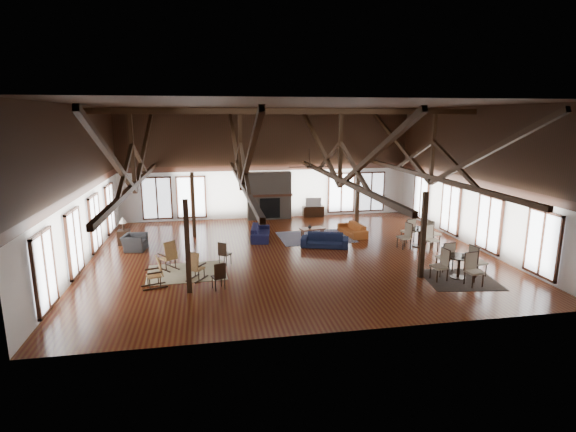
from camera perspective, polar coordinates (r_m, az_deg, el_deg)
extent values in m
plane|color=#572C12|center=(18.64, 0.42, -4.82)|extent=(16.00, 16.00, 0.00)
cube|color=black|center=(17.79, 0.45, 13.96)|extent=(16.00, 14.00, 0.02)
cube|color=silver|center=(24.83, -2.56, 6.61)|extent=(16.00, 0.02, 6.00)
cube|color=silver|center=(11.28, 7.00, -0.68)|extent=(16.00, 0.02, 6.00)
cube|color=silver|center=(18.29, -25.08, 3.31)|extent=(0.02, 14.00, 6.00)
cube|color=silver|center=(20.96, 22.54, 4.57)|extent=(0.02, 14.00, 6.00)
cube|color=black|center=(17.79, 0.45, 13.15)|extent=(15.60, 0.18, 0.22)
cube|color=black|center=(17.87, -18.88, 3.79)|extent=(0.16, 13.70, 0.18)
cube|color=black|center=(17.73, -19.19, 8.10)|extent=(0.14, 0.14, 2.70)
cube|color=black|center=(21.20, -17.74, 8.48)|extent=(0.15, 7.07, 3.12)
cube|color=black|center=(14.30, -21.25, 6.54)|extent=(0.15, 7.07, 3.12)
cube|color=black|center=(17.71, -5.96, 4.32)|extent=(0.16, 13.70, 0.18)
cube|color=black|center=(17.57, -6.06, 8.68)|extent=(0.14, 0.14, 2.70)
cube|color=black|center=(21.06, -6.77, 8.96)|extent=(0.15, 7.07, 3.12)
cube|color=black|center=(14.10, -4.98, 7.26)|extent=(0.15, 7.07, 3.12)
cube|color=black|center=(18.43, 6.58, 4.63)|extent=(0.16, 13.70, 0.18)
cube|color=black|center=(18.30, 6.68, 8.82)|extent=(0.14, 0.14, 2.70)
cube|color=black|center=(21.67, 3.98, 9.11)|extent=(0.15, 7.07, 3.12)
cube|color=black|center=(15.00, 10.55, 7.41)|extent=(0.15, 7.07, 3.12)
cube|color=black|center=(19.95, 17.69, 4.72)|extent=(0.16, 13.70, 0.18)
cube|color=black|center=(19.83, 17.95, 8.59)|extent=(0.14, 0.14, 2.70)
cube|color=black|center=(22.98, 13.82, 8.98)|extent=(0.15, 7.07, 3.12)
cube|color=black|center=(16.83, 23.51, 7.13)|extent=(0.15, 7.07, 3.12)
cube|color=black|center=(14.57, -12.64, -3.85)|extent=(0.16, 0.16, 3.05)
cube|color=black|center=(16.27, 16.78, -2.37)|extent=(0.16, 0.16, 3.05)
cube|color=black|center=(21.38, -11.94, 1.39)|extent=(0.16, 0.16, 3.05)
cube|color=black|center=(22.57, 8.81, 2.09)|extent=(0.16, 0.16, 3.05)
cube|color=#63584C|center=(24.75, -2.42, 2.62)|extent=(2.40, 0.62, 2.60)
cube|color=black|center=(24.56, -2.31, 1.00)|extent=(1.10, 0.06, 1.10)
cube|color=black|center=(24.47, -2.34, 2.63)|extent=(2.50, 0.20, 0.12)
cylinder|color=black|center=(16.98, 2.74, 7.42)|extent=(0.04, 0.04, 0.70)
cylinder|color=black|center=(17.01, 2.73, 6.25)|extent=(0.20, 0.20, 0.10)
cube|color=black|center=(17.12, 4.21, 6.27)|extent=(0.70, 0.12, 0.02)
cube|color=black|center=(17.45, 2.40, 6.41)|extent=(0.12, 0.70, 0.02)
cube|color=black|center=(16.92, 1.23, 6.22)|extent=(0.70, 0.12, 0.02)
cube|color=black|center=(16.58, 3.08, 6.08)|extent=(0.12, 0.70, 0.02)
imported|color=#131935|center=(19.60, 4.69, -3.08)|extent=(2.18, 1.40, 0.59)
imported|color=#131435|center=(20.86, -3.51, -2.08)|extent=(2.17, 1.12, 0.60)
imported|color=#B15822|center=(21.69, 8.17, -1.67)|extent=(1.99, 0.97, 0.56)
cube|color=brown|center=(21.12, 3.11, -1.62)|extent=(1.22, 0.80, 0.06)
cube|color=brown|center=(20.90, 1.96, -2.37)|extent=(0.06, 0.06, 0.37)
cube|color=brown|center=(21.25, 1.75, -2.12)|extent=(0.06, 0.06, 0.37)
cube|color=brown|center=(21.11, 4.46, -2.25)|extent=(0.06, 0.06, 0.37)
cube|color=brown|center=(21.46, 4.21, -2.00)|extent=(0.06, 0.06, 0.37)
imported|color=#B2B2B2|center=(21.02, 2.78, -1.33)|extent=(0.19, 0.19, 0.19)
imported|color=#29292B|center=(20.15, -18.91, -3.19)|extent=(1.14, 1.03, 0.67)
cube|color=black|center=(21.18, -20.09, -2.54)|extent=(0.49, 0.49, 0.65)
cylinder|color=black|center=(21.06, -20.19, -1.17)|extent=(0.08, 0.08, 0.39)
cone|color=#F4E8CD|center=(21.00, -20.25, -0.47)|extent=(0.35, 0.35, 0.28)
cube|color=#A57B3E|center=(17.30, -15.03, -5.20)|extent=(0.66, 0.65, 0.05)
cube|color=#A57B3E|center=(17.03, -14.69, -4.30)|extent=(0.49, 0.44, 0.69)
cube|color=black|center=(17.32, -15.51, -6.57)|extent=(0.55, 0.70, 0.05)
cube|color=black|center=(17.52, -14.40, -6.29)|extent=(0.55, 0.70, 0.05)
cube|color=#A57B3E|center=(16.02, -11.52, -6.56)|extent=(0.61, 0.60, 0.05)
cube|color=#A57B3E|center=(15.76, -11.98, -5.72)|extent=(0.47, 0.38, 0.64)
cube|color=black|center=(16.24, -12.01, -7.68)|extent=(0.47, 0.69, 0.05)
cube|color=black|center=(16.04, -10.90, -7.89)|extent=(0.47, 0.69, 0.05)
cube|color=#A57B3E|center=(15.65, -16.68, -7.28)|extent=(0.55, 0.56, 0.05)
cube|color=#A57B3E|center=(15.58, -16.00, -6.11)|extent=(0.30, 0.48, 0.65)
cube|color=black|center=(15.60, -16.47, -8.79)|extent=(0.78, 0.27, 0.05)
cube|color=black|center=(15.95, -16.72, -8.33)|extent=(0.78, 0.27, 0.05)
cube|color=black|center=(17.38, -8.00, -4.82)|extent=(0.54, 0.54, 0.05)
cube|color=black|center=(17.17, -8.35, -4.18)|extent=(0.33, 0.26, 0.50)
cylinder|color=black|center=(17.44, -7.98, -5.46)|extent=(0.03, 0.03, 0.41)
cube|color=black|center=(15.01, -8.84, -7.65)|extent=(0.50, 0.50, 0.05)
cube|color=black|center=(14.77, -8.63, -6.94)|extent=(0.38, 0.16, 0.51)
cylinder|color=black|center=(15.09, -8.81, -8.39)|extent=(0.03, 0.03, 0.42)
cylinder|color=black|center=(16.81, 20.95, -4.85)|extent=(0.91, 0.91, 0.04)
cylinder|color=black|center=(16.93, 20.85, -6.07)|extent=(0.10, 0.10, 0.76)
cylinder|color=black|center=(17.04, 20.75, -7.28)|extent=(0.55, 0.55, 0.04)
cylinder|color=black|center=(20.32, 16.36, -1.63)|extent=(0.90, 0.90, 0.04)
cylinder|color=black|center=(20.41, 16.29, -2.65)|extent=(0.10, 0.10, 0.74)
cylinder|color=black|center=(20.51, 16.23, -3.65)|extent=(0.54, 0.54, 0.04)
imported|color=#B2B2B2|center=(16.79, 21.36, -4.67)|extent=(0.13, 0.13, 0.09)
imported|color=#B2B2B2|center=(20.35, 16.16, -1.40)|extent=(0.14, 0.14, 0.10)
cube|color=black|center=(25.47, 3.23, 0.58)|extent=(1.17, 0.44, 0.58)
imported|color=#B2B2B2|center=(25.36, 3.21, 1.79)|extent=(0.89, 0.19, 0.51)
cube|color=#C2B286|center=(16.89, -12.73, -6.98)|extent=(2.90, 2.33, 0.01)
cube|color=#1A1A4A|center=(21.18, 3.51, -2.68)|extent=(3.46, 2.65, 0.01)
cube|color=black|center=(16.89, 21.03, -7.53)|extent=(2.67, 2.48, 0.01)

